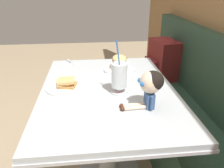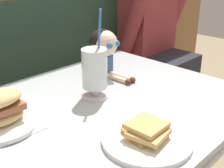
{
  "view_description": "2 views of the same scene",
  "coord_description": "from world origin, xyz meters",
  "px_view_note": "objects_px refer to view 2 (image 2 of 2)",
  "views": [
    {
      "loc": [
        1.19,
        0.08,
        1.33
      ],
      "look_at": [
        0.01,
        0.2,
        0.77
      ],
      "focal_mm": 35.19,
      "sensor_mm": 36.0,
      "label": 1
    },
    {
      "loc": [
        -0.59,
        -0.48,
        1.21
      ],
      "look_at": [
        0.12,
        0.21,
        0.78
      ],
      "focal_mm": 47.58,
      "sensor_mm": 36.0,
      "label": 2
    }
  ],
  "objects_px": {
    "toast_plate": "(147,137)",
    "diner_patron": "(151,29)",
    "milkshake_glass": "(95,71)",
    "seated_doll": "(105,46)"
  },
  "relations": [
    {
      "from": "toast_plate",
      "to": "seated_doll",
      "type": "height_order",
      "value": "seated_doll"
    },
    {
      "from": "toast_plate",
      "to": "diner_patron",
      "type": "distance_m",
      "value": 1.38
    },
    {
      "from": "toast_plate",
      "to": "milkshake_glass",
      "type": "relative_size",
      "value": 0.79
    },
    {
      "from": "diner_patron",
      "to": "toast_plate",
      "type": "bearing_deg",
      "value": -143.08
    },
    {
      "from": "toast_plate",
      "to": "diner_patron",
      "type": "xyz_separation_m",
      "value": [
        1.11,
        0.83,
        -0.01
      ]
    },
    {
      "from": "milkshake_glass",
      "to": "diner_patron",
      "type": "xyz_separation_m",
      "value": [
        1.01,
        0.52,
        -0.1
      ]
    },
    {
      "from": "toast_plate",
      "to": "milkshake_glass",
      "type": "height_order",
      "value": "milkshake_glass"
    },
    {
      "from": "diner_patron",
      "to": "milkshake_glass",
      "type": "bearing_deg",
      "value": -152.78
    },
    {
      "from": "toast_plate",
      "to": "seated_doll",
      "type": "distance_m",
      "value": 0.53
    },
    {
      "from": "toast_plate",
      "to": "milkshake_glass",
      "type": "bearing_deg",
      "value": 73.13
    }
  ]
}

